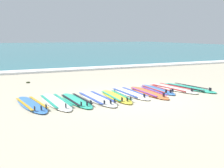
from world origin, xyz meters
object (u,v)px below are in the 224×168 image
(surfboard_2, at_px, (76,100))
(surfboard_8, at_px, (172,88))
(surfboard_3, at_px, (96,98))
(surfboard_9, at_px, (189,88))
(surfboard_6, at_px, (148,92))
(surfboard_0, at_px, (31,104))
(surfboard_4, at_px, (116,96))
(surfboard_1, at_px, (56,102))
(surfboard_5, at_px, (130,93))
(surfboard_7, at_px, (157,89))

(surfboard_2, bearing_deg, surfboard_8, 6.36)
(surfboard_3, height_order, surfboard_9, same)
(surfboard_6, xyz_separation_m, surfboard_8, (1.18, 0.31, -0.00))
(surfboard_0, height_order, surfboard_4, same)
(surfboard_8, bearing_deg, surfboard_9, -17.37)
(surfboard_1, bearing_deg, surfboard_9, 1.51)
(surfboard_5, bearing_deg, surfboard_9, -1.07)
(surfboard_7, bearing_deg, surfboard_5, -173.18)
(surfboard_6, bearing_deg, surfboard_5, 165.54)
(surfboard_0, xyz_separation_m, surfboard_1, (0.68, 0.04, -0.00))
(surfboard_3, bearing_deg, surfboard_6, 2.63)
(surfboard_2, distance_m, surfboard_6, 2.53)
(surfboard_9, bearing_deg, surfboard_7, 171.53)
(surfboard_1, relative_size, surfboard_3, 0.98)
(surfboard_3, bearing_deg, surfboard_9, 3.17)
(surfboard_1, distance_m, surfboard_4, 1.87)
(surfboard_5, relative_size, surfboard_7, 1.14)
(surfboard_0, xyz_separation_m, surfboard_3, (1.91, -0.04, -0.00))
(surfboard_0, height_order, surfboard_8, same)
(surfboard_0, relative_size, surfboard_5, 0.99)
(surfboard_1, bearing_deg, surfboard_4, -3.10)
(surfboard_6, bearing_deg, surfboard_2, -177.57)
(surfboard_8, relative_size, surfboard_9, 1.01)
(surfboard_0, bearing_deg, surfboard_1, 3.17)
(surfboard_3, relative_size, surfboard_4, 1.18)
(surfboard_4, bearing_deg, surfboard_9, 4.35)
(surfboard_5, bearing_deg, surfboard_0, -176.18)
(surfboard_5, bearing_deg, surfboard_7, 6.82)
(surfboard_7, height_order, surfboard_9, same)
(surfboard_0, xyz_separation_m, surfboard_7, (4.34, 0.35, 0.00))
(surfboard_2, bearing_deg, surfboard_4, -0.29)
(surfboard_0, bearing_deg, surfboard_5, 3.82)
(surfboard_4, height_order, surfboard_8, same)
(surfboard_4, height_order, surfboard_5, same)
(surfboard_6, xyz_separation_m, surfboard_9, (1.78, 0.12, -0.00))
(surfboard_3, xyz_separation_m, surfboard_5, (1.26, 0.25, -0.00))
(surfboard_3, distance_m, surfboard_4, 0.64)
(surfboard_1, height_order, surfboard_8, same)
(surfboard_7, bearing_deg, surfboard_4, -166.92)
(surfboard_0, bearing_deg, surfboard_7, 4.63)
(surfboard_3, height_order, surfboard_5, same)
(surfboard_8, distance_m, surfboard_9, 0.63)
(surfboard_0, relative_size, surfboard_4, 1.09)
(surfboard_5, bearing_deg, surfboard_3, -168.85)
(surfboard_2, height_order, surfboard_5, same)
(surfboard_9, bearing_deg, surfboard_0, -178.29)
(surfboard_5, distance_m, surfboard_7, 1.18)
(surfboard_3, relative_size, surfboard_7, 1.22)
(surfboard_0, distance_m, surfboard_4, 2.55)
(surfboard_2, height_order, surfboard_6, same)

